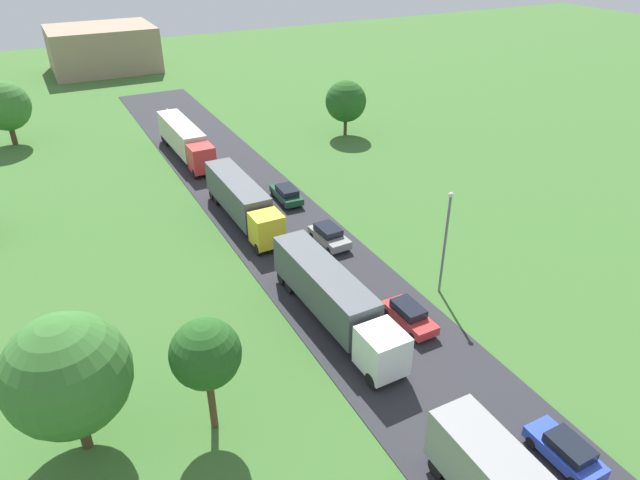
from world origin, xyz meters
name	(u,v)px	position (x,y,z in m)	size (l,w,h in m)	color
road	(418,371)	(0.00, 24.50, 0.03)	(10.00, 140.00, 0.06)	#2B2B30
lane_marking_centre	(434,388)	(0.00, 22.86, 0.07)	(0.16, 124.66, 0.01)	white
truck_second	(333,297)	(-2.30, 31.13, 2.13)	(2.78, 13.85, 3.63)	white
truck_third	(242,199)	(-2.44, 47.84, 2.14)	(2.56, 13.13, 3.65)	yellow
truck_fourth	(185,139)	(-2.60, 65.61, 2.14)	(2.71, 14.08, 3.62)	red
car_second	(566,451)	(2.62, 15.74, 0.83)	(1.79, 3.99, 1.47)	blue
car_third	(409,315)	(2.09, 28.46, 0.85)	(1.80, 4.27, 1.52)	red
car_fourth	(329,235)	(2.47, 40.53, 0.86)	(2.05, 4.27, 1.55)	gray
car_fifth	(287,194)	(2.71, 49.63, 0.84)	(2.02, 4.56, 1.50)	#19472D
lamppost_second	(446,238)	(6.43, 30.74, 4.49)	(0.36, 0.36, 8.03)	slate
tree_birch	(5,106)	(-19.87, 79.19, 4.69)	(5.73, 5.73, 7.57)	#513823
tree_maple	(67,375)	(-18.62, 27.92, 4.93)	(6.16, 6.16, 8.02)	#513823
tree_pine	(206,354)	(-12.30, 26.14, 5.05)	(3.65, 3.65, 6.92)	#513823
tree_elm	(346,101)	(17.25, 63.80, 4.26)	(5.02, 5.02, 6.78)	#513823
distant_building	(103,49)	(-3.59, 113.39, 3.72)	(17.48, 13.97, 7.45)	#9E846B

